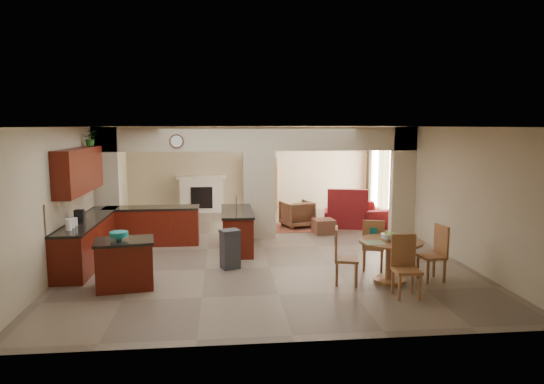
{
  "coord_description": "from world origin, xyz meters",
  "views": [
    {
      "loc": [
        -0.91,
        -10.98,
        2.83
      ],
      "look_at": [
        0.25,
        0.3,
        1.27
      ],
      "focal_mm": 32.0,
      "sensor_mm": 36.0,
      "label": 1
    }
  ],
  "objects": [
    {
      "name": "floor",
      "position": [
        0.0,
        0.0,
        0.0
      ],
      "size": [
        10.0,
        10.0,
        0.0
      ],
      "primitive_type": "plane",
      "color": "#756551",
      "rests_on": "ground"
    },
    {
      "name": "ceiling",
      "position": [
        0.0,
        0.0,
        2.8
      ],
      "size": [
        10.0,
        10.0,
        0.0
      ],
      "primitive_type": "plane",
      "rotation": [
        3.14,
        0.0,
        0.0
      ],
      "color": "white",
      "rests_on": "wall_back"
    },
    {
      "name": "wall_back",
      "position": [
        0.0,
        5.0,
        1.4
      ],
      "size": [
        8.0,
        0.0,
        8.0
      ],
      "primitive_type": "plane",
      "rotation": [
        1.57,
        0.0,
        0.0
      ],
      "color": "#C5B090",
      "rests_on": "floor"
    },
    {
      "name": "wall_front",
      "position": [
        0.0,
        -5.0,
        1.4
      ],
      "size": [
        8.0,
        0.0,
        8.0
      ],
      "primitive_type": "plane",
      "rotation": [
        -1.57,
        0.0,
        0.0
      ],
      "color": "#C5B090",
      "rests_on": "floor"
    },
    {
      "name": "wall_left",
      "position": [
        -4.0,
        0.0,
        1.4
      ],
      "size": [
        0.0,
        10.0,
        10.0
      ],
      "primitive_type": "plane",
      "rotation": [
        1.57,
        0.0,
        1.57
      ],
      "color": "#C5B090",
      "rests_on": "floor"
    },
    {
      "name": "wall_right",
      "position": [
        4.0,
        0.0,
        1.4
      ],
      "size": [
        0.0,
        10.0,
        10.0
      ],
      "primitive_type": "plane",
      "rotation": [
        1.57,
        0.0,
        -1.57
      ],
      "color": "#C5B090",
      "rests_on": "floor"
    },
    {
      "name": "partition_left_pier",
      "position": [
        -3.7,
        1.0,
        1.4
      ],
      "size": [
        0.6,
        0.25,
        2.8
      ],
      "primitive_type": "cube",
      "color": "#C5B090",
      "rests_on": "floor"
    },
    {
      "name": "partition_center_pier",
      "position": [
        0.0,
        1.0,
        1.1
      ],
      "size": [
        0.8,
        0.25,
        2.2
      ],
      "primitive_type": "cube",
      "color": "#C5B090",
      "rests_on": "floor"
    },
    {
      "name": "partition_right_pier",
      "position": [
        3.7,
        1.0,
        1.4
      ],
      "size": [
        0.6,
        0.25,
        2.8
      ],
      "primitive_type": "cube",
      "color": "#C5B090",
      "rests_on": "floor"
    },
    {
      "name": "partition_header",
      "position": [
        0.0,
        1.0,
        2.5
      ],
      "size": [
        8.0,
        0.25,
        0.6
      ],
      "primitive_type": "cube",
      "color": "#C5B090",
      "rests_on": "partition_center_pier"
    },
    {
      "name": "kitchen_counter",
      "position": [
        -3.26,
        -0.25,
        0.46
      ],
      "size": [
        2.52,
        3.29,
        1.48
      ],
      "color": "#3B0C06",
      "rests_on": "floor"
    },
    {
      "name": "upper_cabinets",
      "position": [
        -3.82,
        -0.8,
        1.92
      ],
      "size": [
        0.35,
        2.4,
        0.9
      ],
      "primitive_type": "cube",
      "color": "#3B0C06",
      "rests_on": "wall_left"
    },
    {
      "name": "peninsula",
      "position": [
        -0.6,
        -0.11,
        0.46
      ],
      "size": [
        0.7,
        1.85,
        0.91
      ],
      "color": "#3B0C06",
      "rests_on": "floor"
    },
    {
      "name": "wall_clock",
      "position": [
        -2.0,
        0.85,
        2.45
      ],
      "size": [
        0.34,
        0.03,
        0.34
      ],
      "primitive_type": "cylinder",
      "rotation": [
        1.57,
        0.0,
        0.0
      ],
      "color": "#472317",
      "rests_on": "partition_header"
    },
    {
      "name": "rug",
      "position": [
        1.2,
        2.1,
        0.01
      ],
      "size": [
        1.6,
        1.3,
        0.01
      ],
      "primitive_type": "cube",
      "color": "brown",
      "rests_on": "floor"
    },
    {
      "name": "fireplace",
      "position": [
        -1.6,
        4.83,
        0.61
      ],
      "size": [
        1.6,
        0.35,
        1.2
      ],
      "color": "silver",
      "rests_on": "floor"
    },
    {
      "name": "shelving_unit",
      "position": [
        0.35,
        4.82,
        0.9
      ],
      "size": [
        1.0,
        0.32,
        1.8
      ],
      "primitive_type": "cube",
      "color": "#9A6035",
      "rests_on": "floor"
    },
    {
      "name": "window_a",
      "position": [
        3.97,
        2.3,
        1.2
      ],
      "size": [
        0.02,
        0.9,
        1.9
      ],
      "primitive_type": "cube",
      "color": "white",
      "rests_on": "wall_right"
    },
    {
      "name": "window_b",
      "position": [
        3.97,
        4.0,
        1.2
      ],
      "size": [
        0.02,
        0.9,
        1.9
      ],
      "primitive_type": "cube",
      "color": "white",
      "rests_on": "wall_right"
    },
    {
      "name": "glazed_door",
      "position": [
        3.97,
        3.15,
        1.05
      ],
      "size": [
        0.02,
        0.7,
        2.1
      ],
      "primitive_type": "cube",
      "color": "white",
      "rests_on": "wall_right"
    },
    {
      "name": "drape_a_left",
      "position": [
        3.93,
        1.7,
        1.2
      ],
      "size": [
        0.1,
        0.28,
        2.3
      ],
      "primitive_type": "cube",
      "color": "#3A1D17",
      "rests_on": "wall_right"
    },
    {
      "name": "drape_a_right",
      "position": [
        3.93,
        2.9,
        1.2
      ],
      "size": [
        0.1,
        0.28,
        2.3
      ],
      "primitive_type": "cube",
      "color": "#3A1D17",
      "rests_on": "wall_right"
    },
    {
      "name": "drape_b_left",
      "position": [
        3.93,
        3.4,
        1.2
      ],
      "size": [
        0.1,
        0.28,
        2.3
      ],
      "primitive_type": "cube",
      "color": "#3A1D17",
      "rests_on": "wall_right"
    },
    {
      "name": "drape_b_right",
      "position": [
        3.93,
        4.6,
        1.2
      ],
      "size": [
        0.1,
        0.28,
        2.3
      ],
      "primitive_type": "cube",
      "color": "#3A1D17",
      "rests_on": "wall_right"
    },
    {
      "name": "ceiling_fan",
      "position": [
        1.5,
        3.0,
        2.56
      ],
      "size": [
        1.0,
        1.0,
        0.1
      ],
      "primitive_type": "cylinder",
      "color": "white",
      "rests_on": "ceiling"
    },
    {
      "name": "kitchen_island",
      "position": [
        -2.63,
        -2.56,
        0.43
      ],
      "size": [
        1.09,
        0.85,
        0.86
      ],
      "rotation": [
        0.0,
        0.0,
        0.15
      ],
      "color": "#3B0C06",
      "rests_on": "floor"
    },
    {
      "name": "teal_bowl",
      "position": [
        -2.71,
        -2.57,
        0.93
      ],
      "size": [
        0.31,
        0.31,
        0.15
      ],
      "primitive_type": "cylinder",
      "color": "#12827E",
      "rests_on": "kitchen_island"
    },
    {
      "name": "trash_can",
      "position": [
        -0.79,
        -1.57,
        0.36
      ],
      "size": [
        0.42,
        0.39,
        0.72
      ],
      "primitive_type": "cube",
      "rotation": [
        0.0,
        0.0,
        0.37
      ],
      "color": "#323235",
      "rests_on": "floor"
    },
    {
      "name": "dining_table",
      "position": [
        2.09,
        -2.72,
        0.51
      ],
      "size": [
        1.14,
        1.14,
        0.77
      ],
      "color": "#9A6035",
      "rests_on": "floor"
    },
    {
      "name": "fruit_bowl",
      "position": [
        2.04,
        -2.75,
        0.85
      ],
      "size": [
        0.28,
        0.28,
        0.15
      ],
      "primitive_type": "cylinder",
      "color": "#8BBF29",
      "rests_on": "dining_table"
    },
    {
      "name": "sofa",
      "position": [
        3.3,
        2.81,
        0.38
      ],
      "size": [
        2.68,
        1.33,
        0.75
      ],
      "primitive_type": "imported",
      "rotation": [
        0.0,
        0.0,
        1.7
      ],
      "color": "maroon",
      "rests_on": "floor"
    },
    {
      "name": "chaise",
      "position": [
        2.48,
        2.17,
        0.22
      ],
      "size": [
        1.27,
        1.11,
        0.44
      ],
      "primitive_type": "cube",
      "rotation": [
        0.0,
        0.0,
        -0.21
      ],
      "color": "maroon",
      "rests_on": "floor"
    },
    {
      "name": "armchair",
      "position": [
        1.14,
        2.23,
        0.37
      ],
      "size": [
        1.0,
        1.01,
        0.74
      ],
      "primitive_type": "imported",
      "rotation": [
        0.0,
        0.0,
        3.45
      ],
      "color": "maroon",
      "rests_on": "floor"
    },
    {
      "name": "ottoman",
      "position": [
        1.72,
        1.32,
        0.19
      ],
      "size": [
        0.57,
        0.57,
        0.38
      ],
      "primitive_type": "cube",
      "rotation": [
        0.0,
        0.0,
        0.1
      ],
      "color": "maroon",
      "rests_on": "floor"
    },
    {
      "name": "plant",
      "position": [
        -3.82,
        0.17,
        2.55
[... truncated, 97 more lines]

